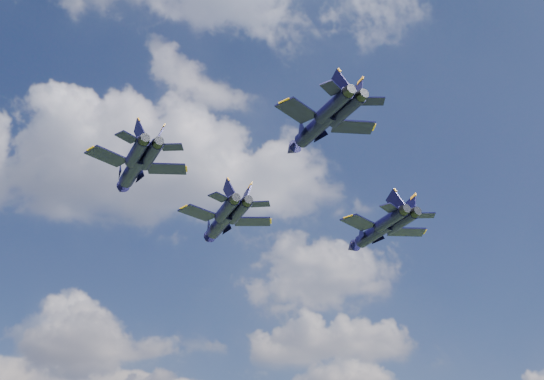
{
  "coord_description": "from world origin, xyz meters",
  "views": [
    {
      "loc": [
        -2.71,
        -76.38,
        19.25
      ],
      "look_at": [
        2.08,
        -0.23,
        57.15
      ],
      "focal_mm": 45.0,
      "sensor_mm": 36.0,
      "label": 1
    }
  ],
  "objects_px": {
    "jet_lead": "(220,224)",
    "jet_right": "(372,234)",
    "jet_left": "(132,171)",
    "jet_slot": "(314,129)"
  },
  "relations": [
    {
      "from": "jet_left",
      "to": "jet_right",
      "type": "xyz_separation_m",
      "value": [
        31.11,
        13.91,
        -1.29
      ]
    },
    {
      "from": "jet_left",
      "to": "jet_slot",
      "type": "bearing_deg",
      "value": -42.96
    },
    {
      "from": "jet_left",
      "to": "jet_slot",
      "type": "distance_m",
      "value": 22.11
    },
    {
      "from": "jet_lead",
      "to": "jet_left",
      "type": "bearing_deg",
      "value": -135.83
    },
    {
      "from": "jet_left",
      "to": "jet_right",
      "type": "relative_size",
      "value": 0.92
    },
    {
      "from": "jet_lead",
      "to": "jet_left",
      "type": "relative_size",
      "value": 1.16
    },
    {
      "from": "jet_lead",
      "to": "jet_slot",
      "type": "bearing_deg",
      "value": -87.43
    },
    {
      "from": "jet_lead",
      "to": "jet_left",
      "type": "xyz_separation_m",
      "value": [
        -10.06,
        -19.35,
        -1.93
      ]
    },
    {
      "from": "jet_lead",
      "to": "jet_right",
      "type": "relative_size",
      "value": 1.07
    },
    {
      "from": "jet_lead",
      "to": "jet_slot",
      "type": "distance_m",
      "value": 29.31
    }
  ]
}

